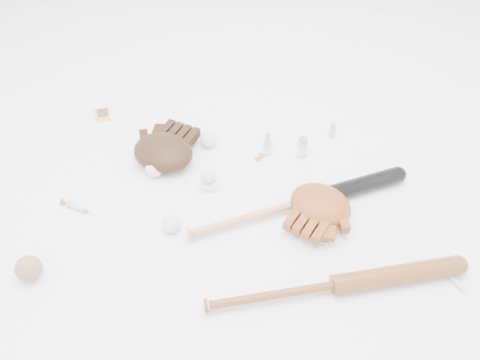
# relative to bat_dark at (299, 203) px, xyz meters

# --- Properties ---
(bat_dark) EXTENTS (0.84, 0.41, 0.06)m
(bat_dark) POSITION_rel_bat_dark_xyz_m (0.00, 0.00, 0.00)
(bat_dark) COLOR black
(bat_dark) RESTS_ON ground
(bat_wood) EXTENTS (0.87, 0.26, 0.06)m
(bat_wood) POSITION_rel_bat_dark_xyz_m (0.10, -0.33, -0.00)
(bat_wood) COLOR brown
(bat_wood) RESTS_ON ground
(glove_dark) EXTENTS (0.38, 0.38, 0.11)m
(glove_dark) POSITION_rel_bat_dark_xyz_m (-0.53, 0.22, 0.02)
(glove_dark) COLOR black
(glove_dark) RESTS_ON ground
(glove_tan) EXTENTS (0.36, 0.36, 0.10)m
(glove_tan) POSITION_rel_bat_dark_xyz_m (0.08, -0.02, 0.02)
(glove_tan) COLOR brown
(glove_tan) RESTS_ON ground
(trading_card) EXTENTS (0.09, 0.11, 0.01)m
(trading_card) POSITION_rel_bat_dark_xyz_m (-0.86, 0.50, -0.03)
(trading_card) COLOR gold
(trading_card) RESTS_ON ground
(pedestal) EXTENTS (0.08, 0.08, 0.04)m
(pedestal) POSITION_rel_bat_dark_xyz_m (-0.34, 0.09, -0.01)
(pedestal) COLOR white
(pedestal) RESTS_ON ground
(baseball_on_pedestal) EXTENTS (0.06, 0.06, 0.06)m
(baseball_on_pedestal) POSITION_rel_bat_dark_xyz_m (-0.34, 0.09, 0.03)
(baseball_on_pedestal) COLOR silver
(baseball_on_pedestal) RESTS_ON pedestal
(baseball_left) EXTENTS (0.07, 0.07, 0.07)m
(baseball_left) POSITION_rel_bat_dark_xyz_m (-0.56, 0.14, 0.00)
(baseball_left) COLOR silver
(baseball_left) RESTS_ON ground
(baseball_upper) EXTENTS (0.07, 0.07, 0.07)m
(baseball_upper) POSITION_rel_bat_dark_xyz_m (-0.36, 0.32, 0.00)
(baseball_upper) COLOR silver
(baseball_upper) RESTS_ON ground
(baseball_mid) EXTENTS (0.07, 0.07, 0.07)m
(baseball_mid) POSITION_rel_bat_dark_xyz_m (-0.45, -0.12, 0.00)
(baseball_mid) COLOR silver
(baseball_mid) RESTS_ON ground
(baseball_aged) EXTENTS (0.08, 0.08, 0.08)m
(baseball_aged) POSITION_rel_bat_dark_xyz_m (-0.87, -0.33, 0.01)
(baseball_aged) COLOR olive
(baseball_aged) RESTS_ON ground
(syringe_0) EXTENTS (0.16, 0.08, 0.02)m
(syringe_0) POSITION_rel_bat_dark_xyz_m (-0.81, -0.05, -0.02)
(syringe_0) COLOR #ADBCC6
(syringe_0) RESTS_ON ground
(syringe_1) EXTENTS (0.14, 0.08, 0.02)m
(syringe_1) POSITION_rel_bat_dark_xyz_m (0.04, -0.14, -0.02)
(syringe_1) COLOR #ADBCC6
(syringe_1) RESTS_ON ground
(syringe_2) EXTENTS (0.10, 0.15, 0.02)m
(syringe_2) POSITION_rel_bat_dark_xyz_m (-0.13, 0.30, -0.02)
(syringe_2) COLOR #ADBCC6
(syringe_2) RESTS_ON ground
(syringe_3) EXTENTS (0.09, 0.13, 0.02)m
(syringe_3) POSITION_rel_bat_dark_xyz_m (0.49, -0.28, -0.02)
(syringe_3) COLOR #ADBCC6
(syringe_3) RESTS_ON ground
(vial_0) EXTENTS (0.02, 0.02, 0.06)m
(vial_0) POSITION_rel_bat_dark_xyz_m (-0.12, 0.34, -0.00)
(vial_0) COLOR #B2BBC3
(vial_0) RESTS_ON ground
(vial_1) EXTENTS (0.03, 0.03, 0.07)m
(vial_1) POSITION_rel_bat_dark_xyz_m (0.15, 0.41, 0.00)
(vial_1) COLOR #B2BBC3
(vial_1) RESTS_ON ground
(vial_2) EXTENTS (0.03, 0.03, 0.08)m
(vial_2) POSITION_rel_bat_dark_xyz_m (-0.12, 0.28, 0.01)
(vial_2) COLOR #B2BBC3
(vial_2) RESTS_ON ground
(vial_3) EXTENTS (0.04, 0.04, 0.09)m
(vial_3) POSITION_rel_bat_dark_xyz_m (0.02, 0.28, 0.01)
(vial_3) COLOR #B2BBC3
(vial_3) RESTS_ON ground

